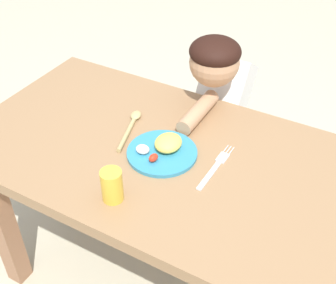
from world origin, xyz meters
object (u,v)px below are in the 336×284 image
(plate, at_px, (163,149))
(drinking_cup, at_px, (112,185))
(person, at_px, (220,124))
(spoon, at_px, (131,125))
(fork, at_px, (215,167))

(plate, relative_size, drinking_cup, 2.25)
(drinking_cup, distance_m, person, 0.73)
(person, bearing_deg, spoon, 64.89)
(plate, xyz_separation_m, fork, (0.18, 0.02, -0.01))
(plate, height_order, fork, plate)
(drinking_cup, bearing_deg, plate, 84.03)
(drinking_cup, bearing_deg, person, 86.88)
(drinking_cup, xyz_separation_m, person, (0.04, 0.70, -0.22))
(plate, distance_m, spoon, 0.18)
(fork, xyz_separation_m, drinking_cup, (-0.20, -0.26, 0.05))
(plate, xyz_separation_m, person, (0.01, 0.45, -0.18))
(plate, distance_m, drinking_cup, 0.25)
(plate, distance_m, fork, 0.18)
(drinking_cup, bearing_deg, fork, 52.19)
(spoon, bearing_deg, fork, -114.80)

